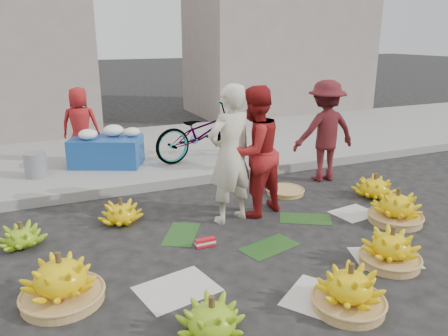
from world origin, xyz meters
name	(u,v)px	position (x,y,z in m)	size (l,w,h in m)	color
ground	(269,238)	(0.00, 0.00, 0.00)	(80.00, 80.00, 0.00)	black
curb	(202,178)	(0.00, 2.20, 0.07)	(40.00, 0.25, 0.15)	gray
sidewalk	(166,148)	(0.00, 4.30, 0.06)	(40.00, 4.00, 0.12)	gray
building_right	(278,26)	(4.50, 7.70, 2.50)	(5.00, 3.00, 5.00)	gray
newspaper_scatter	(308,270)	(0.00, -0.80, 0.00)	(3.20, 1.80, 0.00)	silver
banana_leaves	(253,232)	(-0.10, 0.20, 0.00)	(2.00, 1.00, 0.00)	#1A4216
banana_bunch_0	(61,281)	(-2.28, -0.39, 0.21)	(0.71, 0.71, 0.48)	#AA8147
banana_bunch_1	(212,318)	(-1.24, -1.32, 0.15)	(0.68, 0.68, 0.34)	#6AA016
banana_bunch_2	(349,290)	(-0.04, -1.47, 0.18)	(0.62, 0.62, 0.43)	#AA8147
banana_bunch_3	(391,249)	(0.85, -1.02, 0.18)	(0.60, 0.60, 0.42)	#AA8147
banana_bunch_4	(396,208)	(1.69, -0.23, 0.19)	(0.75, 0.75, 0.45)	#AA8147
banana_bunch_5	(375,186)	(2.07, 0.59, 0.16)	(0.58, 0.58, 0.36)	yellow
banana_bunch_6	(22,236)	(-2.62, 0.91, 0.13)	(0.46, 0.46, 0.30)	#6AA016
banana_bunch_7	(121,212)	(-1.48, 1.12, 0.14)	(0.64, 0.64, 0.33)	yellow
basket_spare	(285,191)	(0.95, 1.21, 0.03)	(0.54, 0.54, 0.06)	#AA8147
incense_stack	(205,242)	(-0.75, 0.09, 0.05)	(0.23, 0.07, 0.09)	red
vendor_cream	(230,155)	(-0.20, 0.65, 0.86)	(0.63, 0.41, 1.72)	beige
vendor_red	(254,152)	(0.17, 0.74, 0.84)	(0.82, 0.63, 1.67)	#B01D1B
man_striped	(325,131)	(1.84, 1.55, 0.80)	(1.04, 0.60, 1.60)	maroon
flower_table	(107,149)	(-1.28, 3.39, 0.40)	(1.34, 1.13, 0.67)	#16438F
grey_bucket	(36,165)	(-2.42, 3.16, 0.31)	(0.34, 0.34, 0.39)	gray
flower_vendor	(80,125)	(-1.64, 3.77, 0.77)	(0.64, 0.42, 1.31)	#B01D1B
bicycle	(203,132)	(0.36, 3.10, 0.61)	(1.85, 0.65, 0.97)	gray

